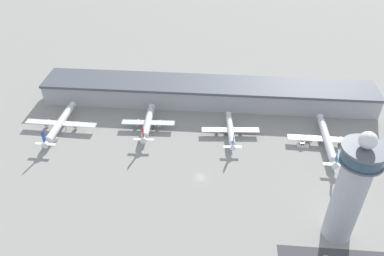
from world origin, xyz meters
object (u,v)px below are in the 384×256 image
airplane_gate_bravo (148,123)px  service_truck_catering (51,141)px  airplane_gate_charlie (230,130)px  control_tower (351,190)px  airplane_gate_alpha (60,123)px  airplane_gate_delta (327,139)px  service_truck_fuel (303,145)px

airplane_gate_bravo → service_truck_catering: 54.60m
airplane_gate_charlie → service_truck_catering: bearing=-171.4°
control_tower → airplane_gate_bravo: (-92.20, 67.37, -21.65)m
airplane_gate_charlie → service_truck_catering: 100.57m
control_tower → airplane_gate_alpha: (-142.66, 62.43, -21.67)m
airplane_gate_delta → service_truck_catering: bearing=-176.1°
airplane_gate_alpha → airplane_gate_bravo: 50.70m
control_tower → service_truck_catering: size_ratio=6.87×
service_truck_catering → airplane_gate_alpha: bearing=84.1°
airplane_gate_bravo → service_truck_fuel: airplane_gate_bravo is taller
airplane_gate_charlie → service_truck_catering: size_ratio=4.26×
airplane_gate_bravo → service_truck_fuel: 87.90m
airplane_gate_bravo → airplane_gate_alpha: bearing=-174.4°
control_tower → airplane_gate_bravo: size_ratio=1.53×
airplane_gate_alpha → airplane_gate_delta: 150.64m
airplane_gate_alpha → service_truck_fuel: bearing=-1.7°
airplane_gate_bravo → service_truck_catering: size_ratio=4.48×
airplane_gate_delta → airplane_gate_bravo: bearing=176.1°
service_truck_catering → service_truck_fuel: size_ratio=1.19×
airplane_gate_charlie → service_truck_catering: (-99.40, -15.06, -2.56)m
control_tower → airplane_gate_alpha: size_ratio=1.27×
airplane_gate_alpha → service_truck_catering: airplane_gate_alpha is taller
control_tower → service_truck_catering: control_tower is taller
service_truck_fuel → airplane_gate_charlie: bearing=170.0°
control_tower → service_truck_fuel: size_ratio=8.20×
airplane_gate_alpha → airplane_gate_delta: airplane_gate_alpha is taller
service_truck_catering → airplane_gate_bravo: bearing=18.3°
control_tower → airplane_gate_charlie: control_tower is taller
airplane_gate_alpha → service_truck_catering: bearing=-95.9°
service_truck_catering → airplane_gate_delta: bearing=3.9°
airplane_gate_bravo → airplane_gate_charlie: (47.68, -2.09, -0.89)m
control_tower → airplane_gate_delta: bearing=82.5°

